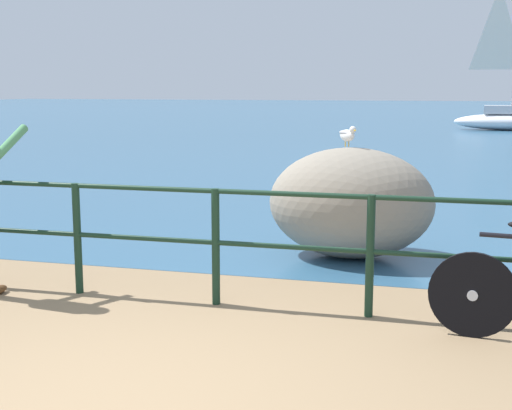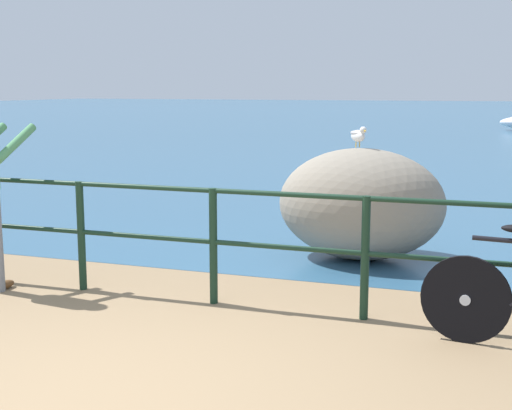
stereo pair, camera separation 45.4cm
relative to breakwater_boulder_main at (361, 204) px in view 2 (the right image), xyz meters
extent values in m
cube|color=#846B4C|center=(-0.91, 15.83, -0.66)|extent=(120.00, 120.00, 0.10)
cube|color=#2D5675|center=(-0.91, 43.89, -0.61)|extent=(120.00, 90.00, 0.01)
cylinder|color=black|center=(-2.23, -2.04, -0.10)|extent=(0.07, 0.07, 1.02)
cylinder|color=black|center=(-0.91, -2.04, -0.10)|extent=(0.07, 0.07, 1.02)
cylinder|color=black|center=(0.42, -2.04, -0.10)|extent=(0.07, 0.07, 1.02)
cylinder|color=black|center=(-0.91, -2.04, 0.39)|extent=(7.94, 0.04, 0.04)
cylinder|color=black|center=(-0.91, -2.04, -0.06)|extent=(7.94, 0.04, 0.04)
cylinder|color=black|center=(1.22, -2.33, -0.28)|extent=(0.66, 0.11, 0.66)
cylinder|color=#B7BCC6|center=(1.22, -2.33, -0.28)|extent=(0.09, 0.06, 0.08)
ellipsoid|color=#513319|center=(-2.94, -2.29, -0.57)|extent=(0.12, 0.27, 0.08)
cylinder|color=#4C8C59|center=(-2.84, -2.12, 0.75)|extent=(0.12, 0.52, 0.34)
ellipsoid|color=gray|center=(0.00, 0.00, 0.00)|extent=(1.82, 1.37, 1.22)
cylinder|color=gold|center=(-0.05, 0.11, 0.64)|extent=(0.01, 0.01, 0.06)
cylinder|color=gold|center=(-0.09, 0.08, 0.64)|extent=(0.01, 0.01, 0.06)
ellipsoid|color=white|center=(-0.07, 0.10, 0.74)|extent=(0.25, 0.27, 0.13)
ellipsoid|color=#9E9EA3|center=(-0.08, 0.11, 0.77)|extent=(0.24, 0.26, 0.06)
sphere|color=white|center=(0.00, 0.00, 0.81)|extent=(0.08, 0.08, 0.08)
cone|color=gold|center=(0.03, -0.04, 0.80)|extent=(0.05, 0.05, 0.02)
camera|label=1|loc=(0.95, -7.71, 1.27)|focal=49.59mm
camera|label=2|loc=(1.39, -7.58, 1.27)|focal=49.59mm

